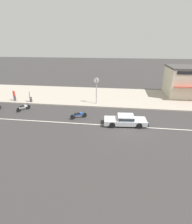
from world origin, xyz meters
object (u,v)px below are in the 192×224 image
object	(u,v)px
motorcycle_1	(79,115)
shopfront_corner_warung	(188,81)
pedestrian_mid_kerb	(14,95)
street_clock	(96,84)
motorcycle_2	(23,107)
pedestrian_near_clock	(30,96)
sedan_silver_0	(125,120)

from	to	relation	value
motorcycle_1	shopfront_corner_warung	bearing A→B (deg)	35.97
motorcycle_1	pedestrian_mid_kerb	bearing A→B (deg)	156.60
street_clock	motorcycle_2	bearing A→B (deg)	-158.40
motorcycle_1	pedestrian_near_clock	bearing A→B (deg)	151.29
pedestrian_near_clock	shopfront_corner_warung	world-z (taller)	shopfront_corner_warung
sedan_silver_0	street_clock	distance (m)	7.44
sedan_silver_0	motorcycle_2	bearing A→B (deg)	169.31
pedestrian_near_clock	shopfront_corner_warung	size ratio (longest dim) A/B	0.25
motorcycle_2	pedestrian_near_clock	distance (m)	3.01
pedestrian_near_clock	pedestrian_mid_kerb	size ratio (longest dim) A/B	0.99
motorcycle_1	shopfront_corner_warung	world-z (taller)	shopfront_corner_warung
shopfront_corner_warung	sedan_silver_0	bearing A→B (deg)	-129.52
sedan_silver_0	motorcycle_2	world-z (taller)	sedan_silver_0
shopfront_corner_warung	pedestrian_mid_kerb	bearing A→B (deg)	-166.10
street_clock	shopfront_corner_warung	distance (m)	14.83
pedestrian_mid_kerb	shopfront_corner_warung	bearing A→B (deg)	13.90
street_clock	shopfront_corner_warung	world-z (taller)	shopfront_corner_warung
motorcycle_2	shopfront_corner_warung	world-z (taller)	shopfront_corner_warung
shopfront_corner_warung	motorcycle_1	bearing A→B (deg)	-144.03
motorcycle_1	shopfront_corner_warung	distance (m)	18.59
sedan_silver_0	street_clock	world-z (taller)	street_clock
sedan_silver_0	pedestrian_mid_kerb	distance (m)	16.69
pedestrian_near_clock	pedestrian_mid_kerb	xyz separation A→B (m)	(-2.57, 0.20, 0.01)
shopfront_corner_warung	pedestrian_near_clock	bearing A→B (deg)	-164.16
sedan_silver_0	pedestrian_near_clock	bearing A→B (deg)	158.06
street_clock	shopfront_corner_warung	xyz separation A→B (m)	(13.60, 5.90, -0.46)
motorcycle_1	motorcycle_2	world-z (taller)	same
motorcycle_1	pedestrian_near_clock	size ratio (longest dim) A/B	1.09
street_clock	pedestrian_near_clock	bearing A→B (deg)	-176.31
pedestrian_near_clock	pedestrian_mid_kerb	distance (m)	2.58
motorcycle_1	street_clock	bearing A→B (deg)	74.66
motorcycle_2	pedestrian_near_clock	bearing A→B (deg)	98.97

